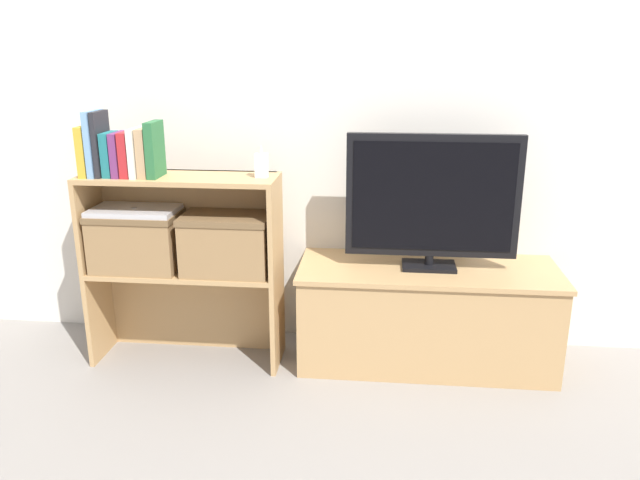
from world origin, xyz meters
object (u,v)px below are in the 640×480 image
Objects in this scene: storage_basket_left at (137,239)px; book_teal at (110,154)px; book_mustard at (87,151)px; storage_basket_right at (227,241)px; baby_monitor at (262,165)px; book_ivory at (137,152)px; book_tan at (145,153)px; tv at (432,199)px; book_charcoal at (101,144)px; tv_stand at (426,315)px; book_crimson at (128,154)px; book_plum at (119,154)px; laptop at (134,210)px; book_forest at (155,149)px; book_skyblue at (95,143)px.

book_teal is at bearing -168.24° from storage_basket_left.
storage_basket_right is at bearing 1.55° from book_mustard.
baby_monitor reaches higher than storage_basket_left.
book_tan is at bearing -0.00° from book_ivory.
baby_monitor is (-0.68, -0.07, 0.14)m from tv.
baby_monitor is (0.64, 0.03, -0.08)m from book_charcoal.
storage_basket_right is at bearing -173.83° from tv_stand.
book_crimson is (0.07, 0.00, 0.00)m from book_teal.
book_teal is 0.07m from book_crimson.
book_crimson is (-1.21, -0.10, 0.69)m from tv_stand.
tv_stand is 2.99× the size of storage_basket_left.
book_crimson reaches higher than storage_basket_left.
storage_basket_right is (0.42, 0.01, -0.35)m from book_plum.
book_crimson is at bearing -177.76° from storage_basket_right.
book_ivory is at bearing 0.00° from book_mustard.
book_mustard is 0.66m from storage_basket_right.
laptop is (-0.04, 0.01, -0.24)m from book_ivory.
book_mustard is at bearing -174.86° from storage_basket_left.
storage_basket_left is at bearing -172.87° from laptop.
tv is 2.71× the size of book_charcoal.
book_forest is at bearing -175.94° from baby_monitor.
laptop is (0.00, 0.00, 0.12)m from storage_basket_left.
book_forest is at bearing -176.84° from storage_basket_right.
book_skyblue is 0.74× the size of laptop.
tv_stand is 8.62× the size of baby_monitor.
baby_monitor is at bearing 5.66° from storage_basket_right.
book_tan is (-1.14, -0.10, 0.18)m from tv.
book_plum is 1.40× the size of baby_monitor.
book_forest is at bearing 0.00° from book_tan.
book_ivory is at bearing 0.00° from book_plum.
book_teal is 0.61m from baby_monitor.
baby_monitor is (0.42, 0.03, -0.06)m from book_forest.
storage_basket_right is (0.34, 0.01, -0.36)m from book_ivory.
book_teal is (-1.28, -0.10, 0.68)m from tv_stand.
book_forest is 0.61× the size of storage_basket_left.
book_forest is (0.11, 0.00, 0.02)m from book_crimson.
book_ivory reaches higher than tv_stand.
tv_stand is 4.93× the size of book_forest.
book_forest is (0.24, 0.00, -0.02)m from book_skyblue.
storage_basket_left is at bearing -175.84° from tv.
tv is at bearing 4.39° from book_skyblue.
book_charcoal is 1.43× the size of book_crimson.
book_tan reaches higher than tv_stand.
book_ivory is (0.04, 0.00, 0.01)m from book_crimson.
book_plum reaches higher than baby_monitor.
laptop is (-0.07, 0.01, -0.24)m from book_tan.
book_forest is at bearing 0.00° from book_crimson.
book_teal is 0.48× the size of storage_basket_left.
storage_basket_right is at bearing 2.75° from book_tan.
book_teal is 0.91× the size of book_ivory.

